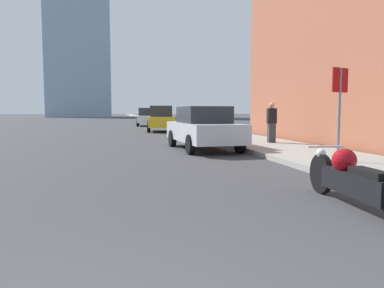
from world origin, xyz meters
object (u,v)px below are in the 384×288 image
at_px(parked_car_silver, 203,128).
at_px(pedestrian, 272,122).
at_px(motorcycle, 353,179).
at_px(parked_car_white, 147,117).
at_px(stop_sign, 340,98).
at_px(parked_car_yellow, 161,119).

distance_m(parked_car_silver, pedestrian, 3.05).
xyz_separation_m(motorcycle, parked_car_white, (-0.40, 31.12, 0.43)).
xyz_separation_m(parked_car_white, stop_sign, (2.50, -27.50, 0.87)).
relative_size(parked_car_yellow, pedestrian, 2.54).
bearing_deg(parked_car_yellow, parked_car_white, 95.85).
bearing_deg(motorcycle, parked_car_yellow, 94.34).
bearing_deg(pedestrian, parked_car_white, 98.14).
height_order(parked_car_yellow, pedestrian, parked_car_yellow).
relative_size(stop_sign, pedestrian, 1.46).
distance_m(motorcycle, pedestrian, 9.58).
xyz_separation_m(motorcycle, pedestrian, (2.74, 9.17, 0.54)).
height_order(parked_car_silver, stop_sign, stop_sign).
bearing_deg(motorcycle, parked_car_white, 94.31).
bearing_deg(motorcycle, stop_sign, 63.49).
bearing_deg(parked_car_white, pedestrian, -77.17).
height_order(stop_sign, pedestrian, stop_sign).
height_order(parked_car_silver, pedestrian, pedestrian).
distance_m(parked_car_silver, stop_sign, 5.44).
relative_size(motorcycle, stop_sign, 1.16).
relative_size(parked_car_white, pedestrian, 2.68).
distance_m(motorcycle, parked_car_yellow, 20.90).
relative_size(parked_car_yellow, parked_car_white, 0.95).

